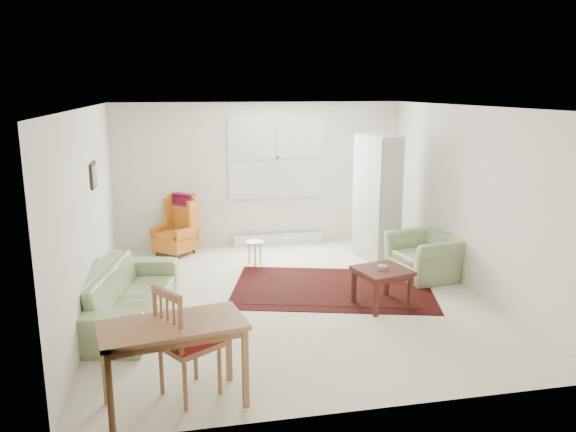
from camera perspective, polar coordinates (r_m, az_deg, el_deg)
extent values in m
cube|color=beige|center=(7.56, 0.46, -8.28)|extent=(5.00, 5.50, 0.01)
cube|color=white|center=(7.06, 0.50, 11.02)|extent=(5.00, 5.50, 0.01)
cube|color=white|center=(9.87, -2.85, 4.23)|extent=(5.00, 0.04, 2.50)
cube|color=white|center=(4.64, 7.58, -5.78)|extent=(5.00, 0.04, 2.50)
cube|color=white|center=(7.13, -19.59, 0.15)|extent=(0.04, 5.50, 2.50)
cube|color=white|center=(8.09, 18.08, 1.70)|extent=(0.04, 5.50, 2.50)
cube|color=white|center=(9.86, -1.12, 5.99)|extent=(1.72, 0.06, 1.42)
cube|color=white|center=(9.86, -1.12, 5.99)|extent=(1.60, 0.02, 1.30)
cube|color=silver|center=(10.08, -1.02, -2.32)|extent=(1.60, 0.12, 0.18)
cube|color=black|center=(7.54, -19.16, 3.94)|extent=(0.03, 0.42, 0.32)
cube|color=tan|center=(7.54, -19.05, 3.95)|extent=(0.01, 0.34, 0.24)
imported|color=gray|center=(7.02, -16.16, -6.65)|extent=(1.26, 2.32, 0.89)
imported|color=gray|center=(8.50, 13.82, -3.58)|extent=(1.01, 1.11, 0.75)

